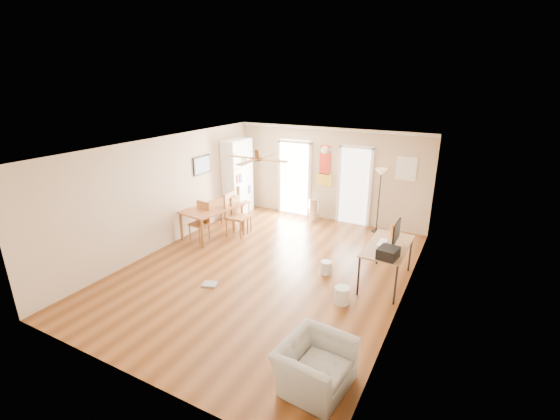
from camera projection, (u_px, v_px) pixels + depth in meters
The scene contains 30 objects.
floor at pixel (267, 269), 8.05m from camera, with size 7.00×7.00×0.00m, color brown.
ceiling at pixel (265, 147), 7.19m from camera, with size 5.50×7.00×0.00m, color silver, non-canonical shape.
wall_back at pixel (329, 175), 10.54m from camera, with size 5.50×0.04×2.60m, color beige, non-canonical shape.
wall_front at pixel (125, 294), 4.70m from camera, with size 5.50×0.04×2.60m, color beige, non-canonical shape.
wall_left at pixel (164, 193), 8.84m from camera, with size 0.04×7.00×2.60m, color beige, non-canonical shape.
wall_right at pixel (407, 237), 6.40m from camera, with size 0.04×7.00×2.60m, color beige, non-canonical shape.
crown_molding at pixel (265, 149), 7.21m from camera, with size 5.50×7.00×0.08m, color white, non-canonical shape.
kitchen_doorway at pixel (295, 179), 11.07m from camera, with size 0.90×0.10×2.10m, color white, non-canonical shape.
bathroom_doorway at pixel (354, 187), 10.28m from camera, with size 0.80×0.10×2.10m, color white, non-canonical shape.
wall_decal at pixel (325, 166), 10.50m from camera, with size 0.46×0.03×1.10m, color red.
ac_grille at pixel (406, 169), 9.47m from camera, with size 0.50×0.04×0.60m, color white.
framed_poster at pixel (202, 165), 9.86m from camera, with size 0.04×0.66×0.48m, color black.
ceiling_fan at pixel (257, 159), 7.00m from camera, with size 1.24×1.24×0.20m, color #593819, non-canonical shape.
bookshelf at pixel (238, 177), 11.04m from camera, with size 0.44×0.99×2.21m, color white, non-canonical shape.
dining_table at pixel (213, 221), 9.69m from camera, with size 0.90×1.50×0.75m, color #A96236, non-canonical shape.
dining_chair_right_a at pixel (242, 215), 9.84m from camera, with size 0.40×0.40×0.96m, color olive, non-canonical shape.
dining_chair_right_b at pixel (237, 215), 9.63m from camera, with size 0.46×0.46×1.11m, color #A46B34, non-canonical shape.
dining_chair_near at pixel (199, 222), 9.39m from camera, with size 0.39×0.39×0.95m, color #AA6F36, non-canonical shape.
dining_chair_far at pixel (241, 200), 11.08m from camera, with size 0.39×0.39×0.94m, color olive, non-canonical shape.
trash_can at pixel (314, 210), 10.70m from camera, with size 0.30×0.30×0.65m, color silver.
torchiere_lamp at pixel (379, 201), 9.77m from camera, with size 0.32×0.32×1.69m, color black, non-canonical shape.
computer_desk at pixel (386, 264), 7.42m from camera, with size 0.75×1.50×0.80m, color tan, non-canonical shape.
imac at pixel (396, 235), 7.08m from camera, with size 0.08×0.56×0.52m, color black, non-canonical shape.
keyboard at pixel (382, 242), 7.39m from camera, with size 0.13×0.40×0.02m, color white.
printer at pixel (388, 253), 6.73m from camera, with size 0.32×0.38×0.19m, color black.
orange_bottle at pixel (393, 231), 7.64m from camera, with size 0.08×0.08×0.25m, color orange.
wastebasket_a at pixel (326, 268), 7.84m from camera, with size 0.24×0.24×0.27m, color silver.
wastebasket_b at pixel (342, 295), 6.79m from camera, with size 0.27×0.27×0.32m, color silver.
floor_cloth at pixel (210, 284), 7.42m from camera, with size 0.28×0.22×0.04m, color gray.
armchair at pixel (315, 365), 4.92m from camera, with size 0.96×0.84×0.62m, color #ABABA6.
Camera 1 is at (3.62, -6.22, 3.83)m, focal length 24.37 mm.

